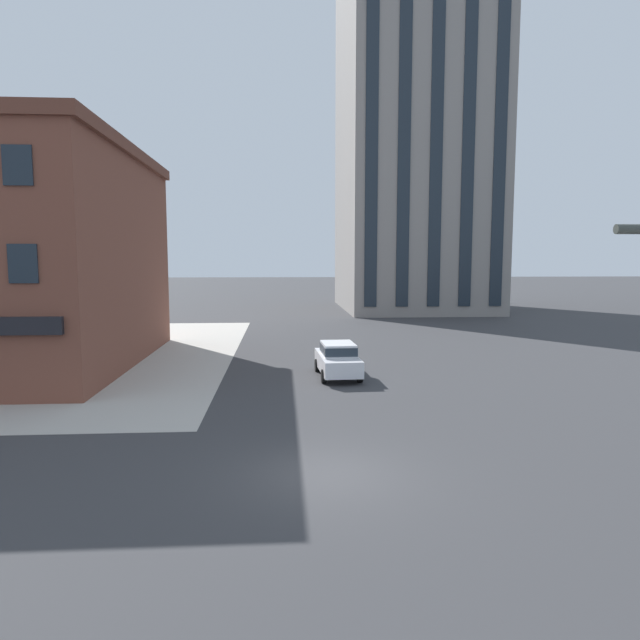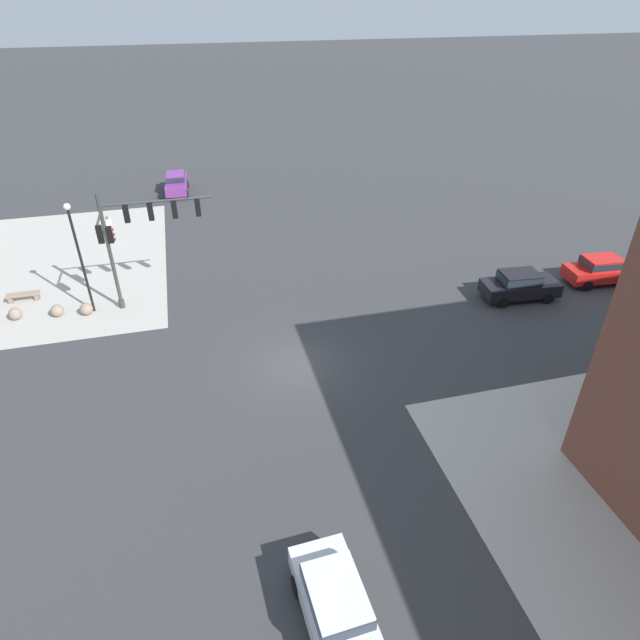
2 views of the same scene
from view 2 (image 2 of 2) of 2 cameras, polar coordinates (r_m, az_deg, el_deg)
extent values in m
plane|color=#38383A|center=(26.03, -2.50, -4.90)|extent=(320.00, 320.00, 0.00)
cube|color=#B7B2A8|center=(40.03, -30.47, 4.56)|extent=(20.00, 19.00, 0.02)
cylinder|color=#383D38|center=(32.46, -20.38, 1.66)|extent=(0.32, 0.32, 0.50)
cylinder|color=#383D38|center=(31.09, -21.46, 6.58)|extent=(0.20, 0.20, 6.72)
cylinder|color=#383D38|center=(29.83, -17.09, 12.01)|extent=(5.63, 0.12, 0.12)
cylinder|color=#383D38|center=(29.37, -22.51, 10.02)|extent=(0.11, 1.80, 0.11)
cube|color=black|center=(30.14, -19.96, 10.57)|extent=(0.28, 0.28, 0.90)
sphere|color=red|center=(30.19, -20.04, 11.17)|extent=(0.18, 0.18, 0.18)
sphere|color=#282828|center=(30.29, -19.94, 10.68)|extent=(0.18, 0.18, 0.18)
sphere|color=#282828|center=(30.38, -19.85, 10.19)|extent=(0.18, 0.18, 0.18)
cube|color=black|center=(30.03, -17.62, 10.93)|extent=(0.28, 0.28, 0.90)
sphere|color=red|center=(30.09, -17.71, 11.53)|extent=(0.18, 0.18, 0.18)
sphere|color=#282828|center=(30.18, -17.62, 11.04)|extent=(0.18, 0.18, 0.18)
sphere|color=#282828|center=(30.28, -17.53, 10.55)|extent=(0.18, 0.18, 0.18)
cube|color=black|center=(29.98, -15.27, 11.27)|extent=(0.28, 0.28, 0.90)
sphere|color=red|center=(30.03, -15.35, 11.87)|extent=(0.18, 0.18, 0.18)
sphere|color=#282828|center=(30.13, -15.28, 11.37)|extent=(0.18, 0.18, 0.18)
sphere|color=#282828|center=(30.22, -15.20, 10.88)|extent=(0.18, 0.18, 0.18)
cube|color=black|center=(29.97, -12.91, 11.59)|extent=(0.28, 0.28, 0.90)
sphere|color=red|center=(30.03, -12.99, 12.19)|extent=(0.18, 0.18, 0.18)
sphere|color=#282828|center=(30.12, -12.92, 11.69)|extent=(0.18, 0.18, 0.18)
sphere|color=#282828|center=(30.22, -12.86, 11.20)|extent=(0.18, 0.18, 0.18)
cube|color=black|center=(30.64, -21.49, 8.46)|extent=(0.28, 0.28, 0.90)
sphere|color=red|center=(30.51, -21.30, 8.99)|extent=(0.18, 0.18, 0.18)
sphere|color=#282828|center=(30.62, -21.20, 8.51)|extent=(0.18, 0.18, 0.18)
sphere|color=#282828|center=(30.72, -21.10, 8.03)|extent=(0.18, 0.18, 0.18)
cube|color=black|center=(28.83, -22.41, 8.43)|extent=(0.28, 0.28, 0.90)
sphere|color=red|center=(28.88, -22.50, 9.06)|extent=(0.18, 0.18, 0.18)
sphere|color=#282828|center=(28.98, -22.39, 8.56)|extent=(0.18, 0.18, 0.18)
sphere|color=#282828|center=(29.08, -22.27, 8.06)|extent=(0.18, 0.18, 0.18)
sphere|color=gray|center=(32.44, -23.65, 1.08)|extent=(0.70, 0.70, 0.70)
sphere|color=gray|center=(32.96, -26.22, 0.90)|extent=(0.70, 0.70, 0.70)
sphere|color=gray|center=(33.74, -29.74, 0.58)|extent=(0.70, 0.70, 0.70)
cube|color=#9E7F66|center=(35.44, -29.12, 2.42)|extent=(1.81, 0.53, 0.10)
cube|color=gray|center=(35.37, -27.94, 2.26)|extent=(0.25, 0.41, 0.39)
cube|color=gray|center=(35.73, -30.09, 1.90)|extent=(0.25, 0.41, 0.39)
cylinder|color=#232847|center=(41.94, -21.60, 8.65)|extent=(0.13, 0.13, 0.81)
cylinder|color=#232847|center=(42.00, -21.38, 8.74)|extent=(0.13, 0.13, 0.81)
cube|color=white|center=(41.72, -21.68, 9.56)|extent=(0.39, 0.35, 0.57)
cylinder|color=white|center=(41.63, -21.96, 9.49)|extent=(0.09, 0.09, 0.54)
cylinder|color=white|center=(41.80, -21.41, 9.70)|extent=(0.09, 0.09, 0.54)
sphere|color=brown|center=(41.57, -21.80, 10.09)|extent=(0.22, 0.22, 0.22)
cylinder|color=black|center=(31.49, -24.05, 5.54)|extent=(0.14, 0.14, 5.97)
sphere|color=white|center=(30.34, -25.38, 10.85)|extent=(0.36, 0.36, 0.36)
cube|color=black|center=(33.21, 20.54, 3.25)|extent=(4.53, 2.12, 0.76)
cube|color=black|center=(32.84, 20.53, 4.27)|extent=(2.23, 1.66, 0.60)
cube|color=#232D38|center=(32.84, 20.53, 4.27)|extent=(2.32, 1.71, 0.40)
cylinder|color=black|center=(34.68, 21.77, 3.52)|extent=(0.66, 0.27, 0.64)
cylinder|color=black|center=(33.46, 23.10, 2.13)|extent=(0.66, 0.27, 0.64)
cylinder|color=black|center=(33.39, 17.72, 3.23)|extent=(0.66, 0.27, 0.64)
cylinder|color=black|center=(32.12, 18.95, 1.78)|extent=(0.66, 0.27, 0.64)
cube|color=#7A3389|center=(49.66, -15.04, 13.73)|extent=(2.00, 4.49, 0.76)
cube|color=#7A3389|center=(49.60, -15.15, 14.53)|extent=(1.61, 2.19, 0.60)
cube|color=#232D38|center=(49.60, -15.15, 14.53)|extent=(1.65, 2.28, 0.40)
cylinder|color=black|center=(48.44, -14.02, 12.93)|extent=(0.25, 0.65, 0.64)
cylinder|color=black|center=(48.55, -16.02, 12.68)|extent=(0.25, 0.65, 0.64)
cylinder|color=black|center=(51.03, -13.99, 13.92)|extent=(0.25, 0.65, 0.64)
cylinder|color=black|center=(51.13, -15.90, 13.69)|extent=(0.25, 0.65, 0.64)
cube|color=red|center=(37.08, 27.81, 4.53)|extent=(4.53, 2.13, 0.76)
cube|color=red|center=(36.72, 27.88, 5.46)|extent=(2.23, 1.67, 0.60)
cube|color=#232D38|center=(36.72, 27.88, 5.46)|extent=(2.32, 1.71, 0.40)
cylinder|color=black|center=(38.63, 28.64, 4.72)|extent=(0.66, 0.27, 0.64)
cylinder|color=black|center=(37.49, 30.03, 3.50)|extent=(0.66, 0.27, 0.64)
cylinder|color=black|center=(37.05, 25.26, 4.54)|extent=(0.66, 0.27, 0.64)
cylinder|color=black|center=(35.86, 26.61, 3.27)|extent=(0.66, 0.27, 0.64)
cube|color=silver|center=(17.21, 1.89, -28.87)|extent=(1.97, 4.48, 0.76)
cube|color=silver|center=(16.69, 1.75, -27.32)|extent=(1.60, 2.18, 0.60)
cube|color=#232D38|center=(16.69, 1.75, -27.32)|extent=(1.64, 2.27, 0.40)
cylinder|color=black|center=(18.34, 3.09, -25.16)|extent=(0.25, 0.65, 0.64)
cylinder|color=black|center=(18.07, -2.49, -26.50)|extent=(0.25, 0.65, 0.64)
camera|label=1|loc=(36.58, -5.91, 16.31)|focal=31.88mm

